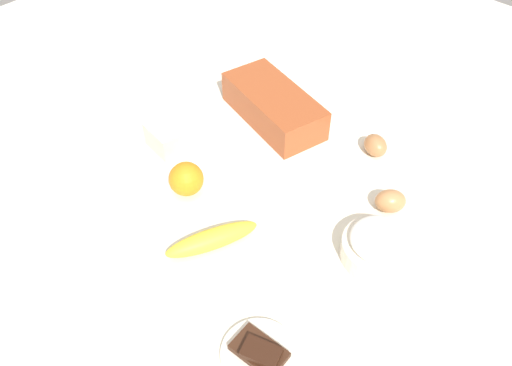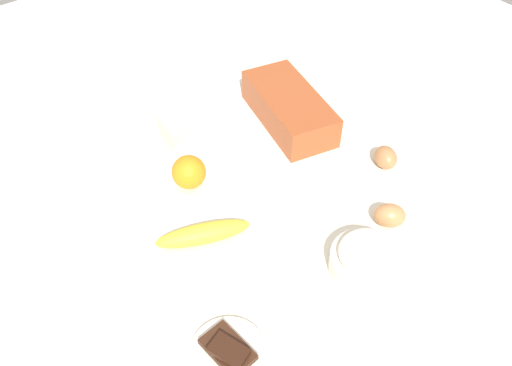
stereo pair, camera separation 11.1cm
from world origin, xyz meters
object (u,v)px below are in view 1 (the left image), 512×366
Objects in this scene: banana at (212,239)px; egg_near_butter at (375,145)px; chocolate_plate at (259,353)px; loaf_pan at (274,105)px; orange_fruit at (186,179)px; butter_block at (166,138)px; egg_beside_bowl at (390,201)px; flour_bowl at (379,246)px.

egg_near_butter is (0.08, 0.45, 0.00)m from banana.
banana reaches higher than chocolate_plate.
chocolate_plate is at bearing -36.31° from loaf_pan.
banana is 0.16m from orange_fruit.
loaf_pan is 0.28m from butter_block.
egg_beside_bowl is at bearing 93.20° from chocolate_plate.
loaf_pan reaches higher than butter_block.
egg_near_butter is (0.37, 0.32, -0.01)m from butter_block.
banana is 0.25m from chocolate_plate.
butter_block is at bearing -139.26° from egg_near_butter.
egg_near_butter is at bearing 104.72° from chocolate_plate.
flour_bowl is at bearing 84.96° from chocolate_plate.
banana is at bearing -24.27° from orange_fruit.
flour_bowl is 1.59× the size of butter_block.
banana is (-0.25, -0.20, -0.01)m from flour_bowl.
egg_beside_bowl reaches higher than egg_near_butter.
butter_block is at bearing -172.52° from flour_bowl.
egg_beside_bowl is at bearing -46.03° from egg_near_butter.
egg_near_butter is (0.23, 0.38, -0.01)m from orange_fruit.
egg_beside_bowl is at bearing 112.89° from flour_bowl.
flour_bowl is 0.30m from egg_near_butter.
orange_fruit is 0.57× the size of chocolate_plate.
loaf_pan is 0.63m from chocolate_plate.
banana is at bearing -23.85° from butter_block.
orange_fruit reaches higher than banana.
flour_bowl reaches higher than egg_near_butter.
flour_bowl is at bearing -55.03° from egg_near_butter.
chocolate_plate is (0.15, -0.55, -0.01)m from egg_near_butter.
flour_bowl is at bearing 7.48° from butter_block.
banana is 2.55× the size of orange_fruit.
flour_bowl reaches higher than banana.
butter_block reaches higher than chocolate_plate.
chocolate_plate is at bearing -24.61° from butter_block.
loaf_pan is 1.60× the size of banana.
chocolate_plate is at bearing -95.04° from flour_bowl.
egg_beside_bowl is at bearing 57.75° from banana.
flour_bowl is 2.23× the size of egg_beside_bowl.
flour_bowl is 0.13m from egg_beside_bowl.
loaf_pan is 4.92× the size of egg_near_butter.
orange_fruit is at bearing 154.93° from chocolate_plate.
butter_block is at bearing 156.15° from banana.
loaf_pan is 2.33× the size of chocolate_plate.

